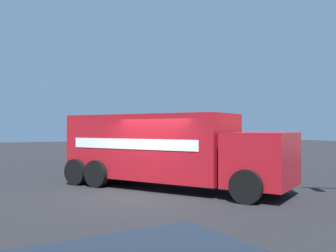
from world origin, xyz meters
The scene contains 3 objects.
ground_plane centered at (0.00, 0.00, 0.00)m, with size 100.00×100.00×0.00m, color black.
delivery_truck centered at (-0.89, 1.53, 1.42)m, with size 8.51×6.38×2.69m.
pickup_maroon centered at (-9.63, 4.50, 0.73)m, with size 2.59×5.34×1.38m.
Camera 1 is at (11.16, -4.93, 2.19)m, focal length 40.01 mm.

